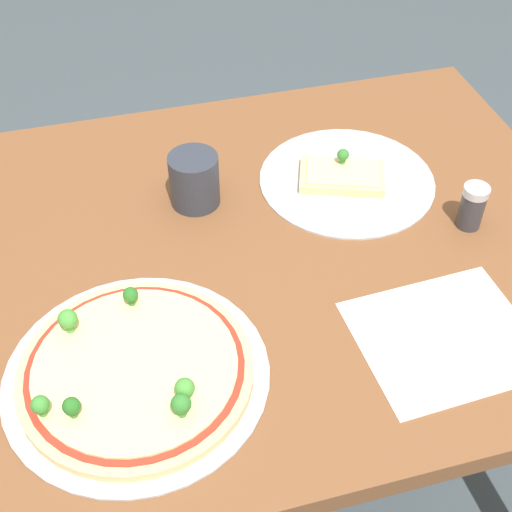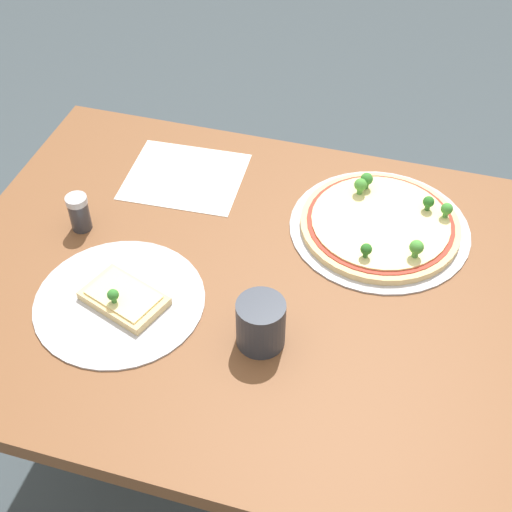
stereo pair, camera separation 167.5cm
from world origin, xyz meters
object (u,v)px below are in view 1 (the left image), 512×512
Objects in this scene: pizza_tray_whole at (135,371)px; pizza_tray_slice at (345,178)px; dining_table at (259,290)px; condiment_shaker at (472,206)px; drinking_cup at (194,180)px.

pizza_tray_whole reaches higher than pizza_tray_slice.
pizza_tray_whole is (0.23, 0.20, 0.11)m from dining_table.
dining_table is 3.60× the size of pizza_tray_slice.
pizza_tray_slice is at bearing -46.01° from condiment_shaker.
pizza_tray_whole is at bearing 65.78° from drinking_cup.
pizza_tray_whole reaches higher than dining_table.
drinking_cup is at bearing -22.71° from condiment_shaker.
condiment_shaker is at bearing 133.99° from pizza_tray_slice.
pizza_tray_slice is 0.27m from drinking_cup.
drinking_cup is at bearing -114.22° from pizza_tray_whole.
dining_table is 3.09× the size of pizza_tray_whole.
condiment_shaker is at bearing 157.29° from drinking_cup.
pizza_tray_whole is 0.60m from condiment_shaker.
condiment_shaker reaches higher than pizza_tray_whole.
drinking_cup is (0.08, -0.14, 0.15)m from dining_table.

